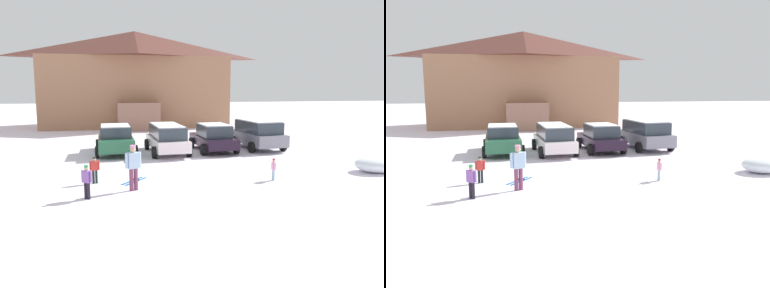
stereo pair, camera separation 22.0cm
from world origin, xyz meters
The scene contains 12 objects.
ground centered at (0.00, 0.00, 0.00)m, with size 160.00×160.00×0.00m, color white.
ski_lodge centered at (-0.50, 26.89, 4.54)m, with size 17.61×9.39×8.97m.
parked_green_coupe centered at (-2.43, 11.26, 0.83)m, with size 2.35×4.52×1.63m.
parked_white_suv centered at (0.43, 10.77, 0.89)m, with size 2.32×4.75×1.64m.
parked_black_sedan centered at (3.19, 10.94, 0.81)m, with size 2.34×4.28×1.61m.
parked_grey_wagon centered at (6.06, 11.27, 0.94)m, with size 2.61×4.39×1.75m.
skier_adult_in_blue_parka centered at (-1.77, 3.27, 0.94)m, with size 0.58×0.37×1.67m.
skier_child_in_purple_jacket centered at (-3.35, 2.49, 0.66)m, with size 0.37×0.30×1.16m.
skier_child_in_red_jacket centered at (-3.21, 4.59, 0.59)m, with size 0.39×0.15×1.05m.
skier_child_in_pink_snowsuit centered at (3.81, 3.67, 0.50)m, with size 0.14×0.33×0.89m.
pair_of_skis centered at (-1.69, 4.61, 0.02)m, with size 1.08×1.30×0.08m.
plowed_snow_pile centered at (8.84, 4.18, 0.35)m, with size 1.83×1.46×0.69m, color white.
Camera 1 is at (-2.27, -10.10, 3.73)m, focal length 35.00 mm.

